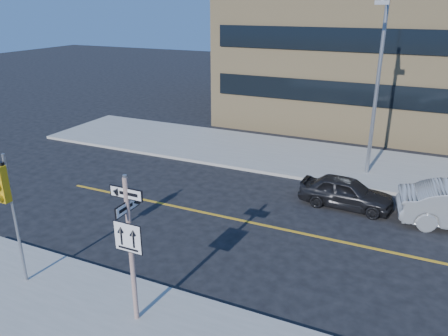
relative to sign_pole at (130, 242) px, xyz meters
The scene contains 5 objects.
ground 3.50m from the sign_pole, 90.00° to the left, with size 120.00×120.00×0.00m, color black.
sign_pole is the anchor object (origin of this frame).
traffic_signal 4.05m from the sign_pole, behind, with size 0.32×0.45×4.00m.
parked_car_a 10.34m from the sign_pole, 68.78° to the left, with size 3.77×1.52×1.29m, color black.
streetlight_a 14.05m from the sign_pole, 73.23° to the left, with size 0.55×2.25×8.00m.
Camera 1 is at (6.03, -10.04, 7.94)m, focal length 35.00 mm.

